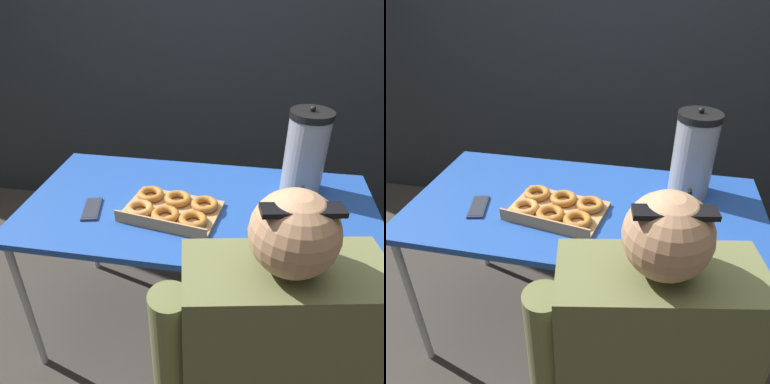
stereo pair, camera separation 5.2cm
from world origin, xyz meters
TOP-DOWN VIEW (x-y plane):
  - ground_plane at (0.00, 0.00)m, footprint 12.00×12.00m
  - back_wall at (0.00, 1.16)m, footprint 6.00×0.11m
  - folding_table at (0.00, 0.00)m, footprint 1.47×0.76m
  - donut_box at (-0.10, -0.08)m, footprint 0.41×0.32m
  - coffee_urn at (0.42, 0.19)m, footprint 0.18×0.20m
  - cell_phone at (-0.43, -0.11)m, footprint 0.10×0.17m

SIDE VIEW (x-z plane):
  - ground_plane at x=0.00m, z-range 0.00..0.00m
  - folding_table at x=0.00m, z-range 0.33..1.10m
  - cell_phone at x=-0.43m, z-range 0.76..0.77m
  - donut_box at x=-0.10m, z-range 0.76..0.81m
  - coffee_urn at x=0.42m, z-range 0.75..1.14m
  - back_wall at x=0.00m, z-range 0.01..2.74m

